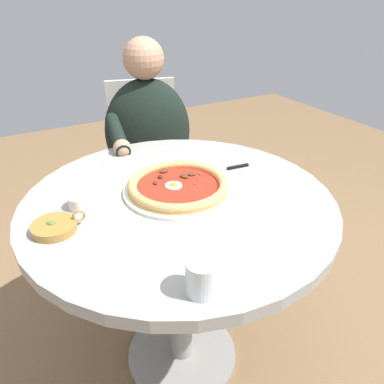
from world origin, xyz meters
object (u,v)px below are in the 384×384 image
object	(u,v)px
water_glass	(202,279)
diner_person	(150,171)
ramekin_capers	(80,201)
steak_knife	(245,165)
dining_table	(179,230)
olive_pan	(54,227)
fork_utensil	(124,158)
cafe_chair_diner	(146,154)
pizza_on_plate	(178,186)

from	to	relation	value
water_glass	diner_person	world-z (taller)	diner_person
ramekin_capers	steak_knife	bearing A→B (deg)	179.30
dining_table	water_glass	world-z (taller)	water_glass
ramekin_capers	dining_table	bearing A→B (deg)	163.25
olive_pan	fork_utensil	xyz separation A→B (m)	(-0.31, -0.35, -0.01)
steak_knife	fork_utensil	distance (m)	0.44
fork_utensil	diner_person	distance (m)	0.45
cafe_chair_diner	fork_utensil	bearing A→B (deg)	59.89
water_glass	fork_utensil	distance (m)	0.72
water_glass	cafe_chair_diner	world-z (taller)	cafe_chair_diner
diner_person	cafe_chair_diner	bearing A→B (deg)	-105.59
steak_knife	water_glass	bearing A→B (deg)	45.64
steak_knife	cafe_chair_diner	xyz separation A→B (m)	(0.09, -0.72, -0.21)
water_glass	olive_pan	distance (m)	0.43
dining_table	pizza_on_plate	world-z (taller)	pizza_on_plate
cafe_chair_diner	pizza_on_plate	bearing A→B (deg)	75.58
steak_knife	ramekin_capers	size ratio (longest dim) A/B	3.05
water_glass	steak_knife	xyz separation A→B (m)	(-0.43, -0.44, -0.03)
water_glass	cafe_chair_diner	distance (m)	1.23
pizza_on_plate	diner_person	distance (m)	0.69
dining_table	fork_utensil	xyz separation A→B (m)	(0.05, -0.35, 0.13)
dining_table	pizza_on_plate	distance (m)	0.15
pizza_on_plate	ramekin_capers	bearing A→B (deg)	-10.03
olive_pan	ramekin_capers	bearing A→B (deg)	-136.31
water_glass	ramekin_capers	bearing A→B (deg)	-72.73
steak_knife	fork_utensil	world-z (taller)	steak_knife
water_glass	steak_knife	world-z (taller)	water_glass
pizza_on_plate	ramekin_capers	world-z (taller)	pizza_on_plate
ramekin_capers	olive_pan	world-z (taller)	olive_pan
cafe_chair_diner	steak_knife	bearing A→B (deg)	97.26
dining_table	olive_pan	distance (m)	0.39
steak_knife	olive_pan	xyz separation A→B (m)	(0.66, 0.08, 0.01)
water_glass	cafe_chair_diner	xyz separation A→B (m)	(-0.34, -1.16, -0.24)
olive_pan	diner_person	xyz separation A→B (m)	(-0.53, -0.65, -0.25)
pizza_on_plate	fork_utensil	world-z (taller)	pizza_on_plate
steak_knife	cafe_chair_diner	world-z (taller)	cafe_chair_diner
dining_table	olive_pan	bearing A→B (deg)	0.09
diner_person	dining_table	bearing A→B (deg)	75.30
olive_pan	fork_utensil	world-z (taller)	olive_pan
dining_table	cafe_chair_diner	distance (m)	0.82
water_glass	ramekin_capers	distance (m)	0.47
water_glass	diner_person	bearing A→B (deg)	-106.60
fork_utensil	cafe_chair_diner	world-z (taller)	cafe_chair_diner
olive_pan	steak_knife	bearing A→B (deg)	-173.46
fork_utensil	cafe_chair_diner	size ratio (longest dim) A/B	0.19
diner_person	cafe_chair_diner	distance (m)	0.15
dining_table	ramekin_capers	xyz separation A→B (m)	(0.27, -0.08, 0.15)
pizza_on_plate	diner_person	size ratio (longest dim) A/B	0.30
fork_utensil	water_glass	bearing A→B (deg)	83.21
water_glass	diner_person	xyz separation A→B (m)	(-0.30, -1.02, -0.27)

